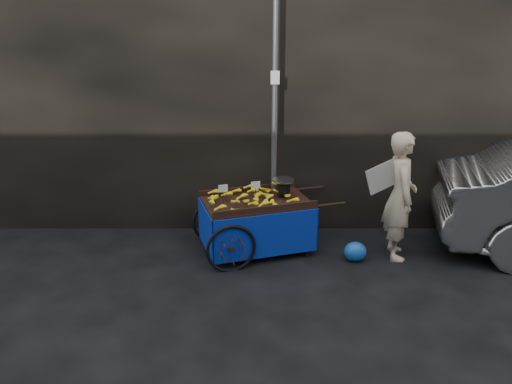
{
  "coord_description": "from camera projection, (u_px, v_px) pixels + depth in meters",
  "views": [
    {
      "loc": [
        0.03,
        -5.7,
        3.19
      ],
      "look_at": [
        0.04,
        0.5,
        1.0
      ],
      "focal_mm": 35.0,
      "sensor_mm": 36.0,
      "label": 1
    }
  ],
  "objects": [
    {
      "name": "street_pole",
      "position": [
        275.0,
        106.0,
        6.99
      ],
      "size": [
        0.12,
        0.1,
        4.0
      ],
      "color": "slate",
      "rests_on": "ground"
    },
    {
      "name": "building_wall",
      "position": [
        278.0,
        62.0,
        8.05
      ],
      "size": [
        13.5,
        2.0,
        5.0
      ],
      "color": "black",
      "rests_on": "ground"
    },
    {
      "name": "vendor",
      "position": [
        400.0,
        196.0,
        6.76
      ],
      "size": [
        0.77,
        0.67,
        1.78
      ],
      "rotation": [
        0.0,
        0.0,
        1.51
      ],
      "color": "beige",
      "rests_on": "ground"
    },
    {
      "name": "ground",
      "position": [
        253.0,
        278.0,
        6.43
      ],
      "size": [
        80.0,
        80.0,
        0.0
      ],
      "primitive_type": "plane",
      "color": "black",
      "rests_on": "ground"
    },
    {
      "name": "banana_cart",
      "position": [
        253.0,
        206.0,
        6.97
      ],
      "size": [
        2.2,
        1.45,
        1.1
      ],
      "rotation": [
        0.0,
        0.0,
        0.3
      ],
      "color": "black",
      "rests_on": "ground"
    },
    {
      "name": "plastic_bag",
      "position": [
        355.0,
        252.0,
        6.84
      ],
      "size": [
        0.31,
        0.25,
        0.28
      ],
      "primitive_type": "ellipsoid",
      "color": "#1652A9",
      "rests_on": "ground"
    }
  ]
}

